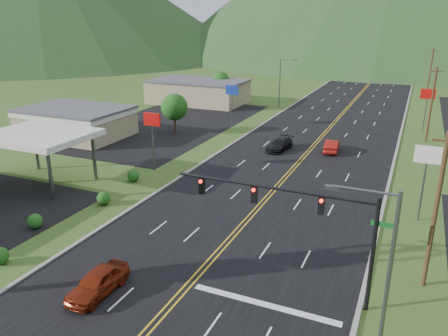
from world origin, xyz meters
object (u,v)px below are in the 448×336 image
at_px(gas_canopy, 39,137).
at_px(car_red_far, 332,146).
at_px(traffic_signal, 303,213).
at_px(car_dark_mid, 280,145).
at_px(streetlight_east, 382,268).
at_px(streetlight_west, 281,80).
at_px(car_red_near, 98,283).

xyz_separation_m(gas_canopy, car_red_far, (24.66, 22.87, -4.10)).
distance_m(traffic_signal, car_dark_mid, 30.87).
distance_m(traffic_signal, car_red_far, 31.44).
distance_m(traffic_signal, streetlight_east, 6.17).
xyz_separation_m(streetlight_east, gas_canopy, (-33.18, 12.00, -0.31)).
bearing_deg(streetlight_east, streetlight_west, 110.86).
bearing_deg(traffic_signal, car_red_near, -155.51).
bearing_deg(streetlight_west, streetlight_east, -69.14).
bearing_deg(streetlight_east, traffic_signal, 139.61).
height_order(streetlight_west, car_dark_mid, streetlight_west).
height_order(streetlight_east, car_dark_mid, streetlight_east).
height_order(streetlight_west, car_red_near, streetlight_west).
bearing_deg(gas_canopy, car_red_near, -36.89).
xyz_separation_m(traffic_signal, streetlight_east, (4.70, -4.00, -0.15)).
bearing_deg(car_red_far, streetlight_east, 98.88).
distance_m(traffic_signal, car_red_near, 13.01).
relative_size(gas_canopy, car_dark_mid, 2.01).
distance_m(gas_canopy, car_dark_mid, 28.15).
xyz_separation_m(gas_canopy, car_dark_mid, (18.48, 20.83, -4.15)).
xyz_separation_m(streetlight_east, car_dark_mid, (-14.70, 32.83, -4.46)).
bearing_deg(gas_canopy, traffic_signal, -15.70).
relative_size(car_red_near, car_dark_mid, 0.92).
height_order(streetlight_west, gas_canopy, streetlight_west).
bearing_deg(car_dark_mid, streetlight_west, 113.69).
relative_size(car_dark_mid, car_red_far, 1.07).
bearing_deg(car_red_near, streetlight_west, 97.11).
bearing_deg(traffic_signal, streetlight_west, 107.97).
height_order(car_red_near, car_red_far, car_red_near).
bearing_deg(gas_canopy, streetlight_west, 77.87).
bearing_deg(streetlight_east, car_red_near, -176.17).
bearing_deg(streetlight_west, car_red_far, -60.29).
bearing_deg(streetlight_west, car_dark_mid, -73.29).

